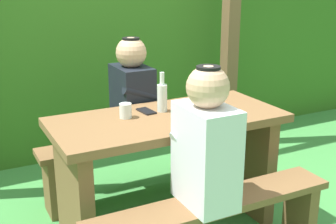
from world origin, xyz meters
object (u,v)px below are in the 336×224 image
at_px(person_white_shirt, 206,143).
at_px(bottle_left, 162,96).
at_px(bench_near, 213,222).
at_px(cell_phone, 146,111).
at_px(picnic_table, 168,154).
at_px(drinking_glass, 126,111).
at_px(bench_far, 135,154).
at_px(person_black_coat, 132,93).

bearing_deg(person_white_shirt, bottle_left, 84.03).
xyz_separation_m(bench_near, cell_phone, (-0.08, 0.65, 0.45)).
relative_size(picnic_table, drinking_glass, 15.97).
distance_m(picnic_table, bench_far, 0.56).
bearing_deg(picnic_table, bottle_left, 83.81).
bearing_deg(bottle_left, bench_near, -91.00).
height_order(person_black_coat, cell_phone, person_black_coat).
xyz_separation_m(person_white_shirt, cell_phone, (-0.03, 0.65, -0.01)).
relative_size(picnic_table, bench_far, 1.00).
relative_size(person_black_coat, cell_phone, 5.14).
relative_size(drinking_glass, cell_phone, 0.63).
xyz_separation_m(picnic_table, cell_phone, (-0.08, 0.13, 0.25)).
relative_size(bench_near, person_black_coat, 1.95).
xyz_separation_m(picnic_table, bench_near, (0.00, -0.52, -0.19)).
bearing_deg(picnic_table, person_white_shirt, -95.93).
relative_size(bench_far, person_black_coat, 1.95).
distance_m(bench_far, drinking_glass, 0.70).
xyz_separation_m(picnic_table, bottle_left, (0.01, 0.10, 0.34)).
bearing_deg(bench_near, cell_phone, 97.24).
height_order(bench_far, drinking_glass, drinking_glass).
height_order(bench_far, bottle_left, bottle_left).
bearing_deg(picnic_table, cell_phone, 121.98).
xyz_separation_m(bench_far, drinking_glass, (-0.24, -0.44, 0.49)).
distance_m(drinking_glass, cell_phone, 0.17).
relative_size(picnic_table, person_black_coat, 1.95).
distance_m(bench_near, person_white_shirt, 0.46).
relative_size(person_white_shirt, person_black_coat, 1.00).
height_order(bench_far, person_white_shirt, person_white_shirt).
relative_size(person_black_coat, drinking_glass, 8.21).
distance_m(bench_near, person_black_coat, 1.13).
height_order(person_white_shirt, cell_phone, person_white_shirt).
relative_size(bench_far, cell_phone, 10.00).
relative_size(picnic_table, person_white_shirt, 1.95).
distance_m(picnic_table, person_black_coat, 0.58).
relative_size(person_black_coat, bottle_left, 2.92).
relative_size(person_white_shirt, cell_phone, 5.14).
relative_size(bench_far, drinking_glass, 15.97).
xyz_separation_m(person_black_coat, cell_phone, (-0.07, -0.38, -0.01)).
bearing_deg(bench_far, bench_near, -90.00).
bearing_deg(bench_near, picnic_table, 90.00).
distance_m(person_black_coat, drinking_glass, 0.49).
bearing_deg(person_black_coat, bottle_left, -86.59).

